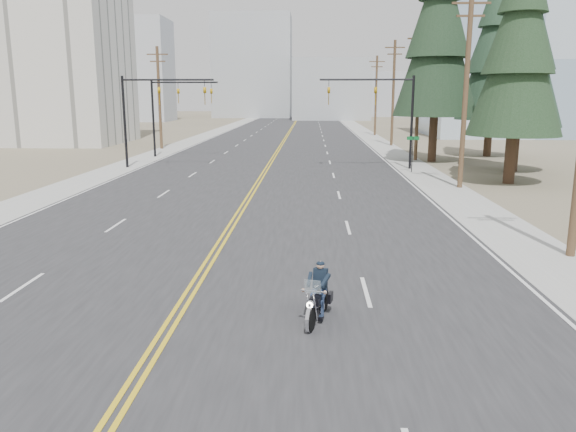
{
  "coord_description": "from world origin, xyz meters",
  "views": [
    {
      "loc": [
        3.4,
        -11.28,
        5.49
      ],
      "look_at": [
        2.66,
        6.87,
        1.6
      ],
      "focal_mm": 35.0,
      "sensor_mm": 36.0,
      "label": 1
    }
  ],
  "objects": [
    {
      "name": "ground_plane",
      "position": [
        0.0,
        0.0,
        0.0
      ],
      "size": [
        400.0,
        400.0,
        0.0
      ],
      "primitive_type": "plane",
      "color": "#776D56",
      "rests_on": "ground"
    },
    {
      "name": "road",
      "position": [
        0.0,
        70.0,
        0.01
      ],
      "size": [
        20.0,
        200.0,
        0.01
      ],
      "primitive_type": "cube",
      "color": "#303033",
      "rests_on": "ground"
    },
    {
      "name": "sidewalk_left",
      "position": [
        -11.5,
        70.0,
        0.01
      ],
      "size": [
        3.0,
        200.0,
        0.01
      ],
      "primitive_type": "cube",
      "color": "#A5A5A0",
      "rests_on": "ground"
    },
    {
      "name": "sidewalk_right",
      "position": [
        11.5,
        70.0,
        0.01
      ],
      "size": [
        3.0,
        200.0,
        0.01
      ],
      "primitive_type": "cube",
      "color": "#A5A5A0",
      "rests_on": "ground"
    },
    {
      "name": "traffic_mast_left",
      "position": [
        -8.98,
        32.0,
        4.94
      ],
      "size": [
        7.1,
        0.26,
        7.0
      ],
      "color": "black",
      "rests_on": "ground"
    },
    {
      "name": "traffic_mast_right",
      "position": [
        8.98,
        32.0,
        4.94
      ],
      "size": [
        7.1,
        0.26,
        7.0
      ],
      "color": "black",
      "rests_on": "ground"
    },
    {
      "name": "traffic_mast_far",
      "position": [
        -9.31,
        40.0,
        4.87
      ],
      "size": [
        6.1,
        0.26,
        7.0
      ],
      "color": "black",
      "rests_on": "ground"
    },
    {
      "name": "street_sign",
      "position": [
        10.8,
        30.0,
        1.8
      ],
      "size": [
        0.9,
        0.06,
        2.62
      ],
      "color": "black",
      "rests_on": "ground"
    },
    {
      "name": "utility_pole_b",
      "position": [
        12.5,
        23.0,
        5.98
      ],
      "size": [
        2.2,
        0.3,
        11.5
      ],
      "color": "brown",
      "rests_on": "ground"
    },
    {
      "name": "utility_pole_c",
      "position": [
        12.5,
        38.0,
        5.73
      ],
      "size": [
        2.2,
        0.3,
        11.0
      ],
      "color": "brown",
      "rests_on": "ground"
    },
    {
      "name": "utility_pole_d",
      "position": [
        12.5,
        53.0,
        5.98
      ],
      "size": [
        2.2,
        0.3,
        11.5
      ],
      "color": "brown",
      "rests_on": "ground"
    },
    {
      "name": "utility_pole_e",
      "position": [
        12.5,
        70.0,
        5.73
      ],
      "size": [
        2.2,
        0.3,
        11.0
      ],
      "color": "brown",
      "rests_on": "ground"
    },
    {
      "name": "utility_pole_left",
      "position": [
        -12.5,
        48.0,
        5.48
      ],
      "size": [
        2.2,
        0.3,
        10.5
      ],
      "color": "brown",
      "rests_on": "ground"
    },
    {
      "name": "apartment_block",
      "position": [
        -28.0,
        55.0,
        15.0
      ],
      "size": [
        18.0,
        14.0,
        30.0
      ],
      "primitive_type": "cube",
      "color": "silver",
      "rests_on": "ground"
    },
    {
      "name": "glass_building",
      "position": [
        32.0,
        70.0,
        10.0
      ],
      "size": [
        24.0,
        16.0,
        20.0
      ],
      "primitive_type": "cube",
      "color": "#9EB5CC",
      "rests_on": "ground"
    },
    {
      "name": "haze_bldg_a",
      "position": [
        -35.0,
        115.0,
        11.0
      ],
      "size": [
        14.0,
        12.0,
        22.0
      ],
      "primitive_type": "cube",
      "color": "#B7BCC6",
      "rests_on": "ground"
    },
    {
      "name": "haze_bldg_b",
      "position": [
        8.0,
        125.0,
        7.0
      ],
      "size": [
        18.0,
        14.0,
        14.0
      ],
      "primitive_type": "cube",
      "color": "#ADB2B7",
      "rests_on": "ground"
    },
    {
      "name": "haze_bldg_c",
      "position": [
        40.0,
        110.0,
        9.0
      ],
      "size": [
        16.0,
        12.0,
        18.0
      ],
      "primitive_type": "cube",
      "color": "#B7BCC6",
      "rests_on": "ground"
    },
    {
      "name": "haze_bldg_d",
      "position": [
        -12.0,
        140.0,
        13.0
      ],
      "size": [
        20.0,
        15.0,
        26.0
      ],
      "primitive_type": "cube",
      "color": "#ADB2B7",
      "rests_on": "ground"
    },
    {
      "name": "haze_bldg_e",
      "position": [
        25.0,
        150.0,
        6.0
      ],
      "size": [
        14.0,
        14.0,
        12.0
      ],
      "primitive_type": "cube",
      "color": "#B7BCC6",
      "rests_on": "ground"
    },
    {
      "name": "haze_bldg_f",
      "position": [
        -50.0,
        130.0,
        8.0
      ],
      "size": [
        12.0,
        12.0,
        16.0
      ],
      "primitive_type": "cube",
      "color": "#ADB2B7",
      "rests_on": "ground"
    },
    {
      "name": "motorcyclist",
      "position": [
        3.59,
        1.87,
        0.74
      ],
      "size": [
        1.26,
        2.04,
        1.48
      ],
      "primitive_type": null,
      "rotation": [
        0.0,
        0.0,
        2.89
      ],
      "color": "black",
      "rests_on": "ground"
    },
    {
      "name": "conifer_near",
      "position": [
        16.08,
        24.92,
        8.79
      ],
      "size": [
        5.78,
        5.78,
        15.3
      ],
      "rotation": [
        0.0,
        0.0,
        0.35
      ],
      "color": "#382619",
      "rests_on": "ground"
    },
    {
      "name": "conifer_mid",
      "position": [
        18.43,
        31.01,
        9.47
      ],
      "size": [
        6.19,
        6.19,
        16.49
      ],
      "rotation": [
        0.0,
        0.0,
        0.23
      ],
      "color": "#382619",
      "rests_on": "ground"
    },
    {
      "name": "conifer_tall",
      "position": [
        13.74,
        37.14,
        11.07
      ],
      "size": [
        6.94,
        6.94,
        19.28
      ],
      "rotation": [
        0.0,
        0.0,
        0.35
      ],
      "color": "#382619",
      "rests_on": "ground"
    },
    {
      "name": "conifer_far",
      "position": [
        19.81,
        41.78,
        9.72
      ],
      "size": [
        6.33,
        6.33,
        16.95
      ],
      "rotation": [
        0.0,
        0.0,
        0.23
      ],
      "color": "#382619",
      "rests_on": "ground"
    }
  ]
}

